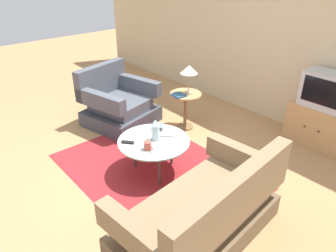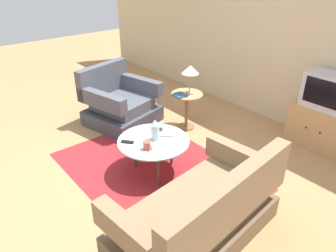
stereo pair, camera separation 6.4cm
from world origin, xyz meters
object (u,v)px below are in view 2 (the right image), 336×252
side_table (187,103)px  television (329,92)px  table_lamp (190,70)px  tv_stand (320,127)px  couch (200,215)px  tv_remote_dark (127,142)px  tv_remote_silver (167,136)px  armchair (119,104)px  vase (155,130)px  book (180,95)px  coffee_table (154,143)px  mug (147,145)px  bowl (159,127)px

side_table → television: bearing=33.4°
side_table → table_lamp: (0.02, 0.03, 0.52)m
tv_stand → table_lamp: size_ratio=1.89×
couch → tv_remote_dark: size_ratio=11.33×
side_table → tv_stand: bearing=33.4°
table_lamp → tv_remote_silver: (0.61, -0.95, -0.48)m
armchair → side_table: 1.10m
vase → book: vase is taller
coffee_table → tv_stand: bearing=65.1°
book → mug: bearing=-48.9°
table_lamp → mug: size_ratio=3.13×
tv_stand → mug: 2.52m
television → vase: 2.38m
armchair → bowl: 1.30m
armchair → book: 1.05m
couch → bowl: bearing=61.9°
armchair → tv_remote_silver: (1.49, -0.24, 0.16)m
television → book: (-1.61, -1.21, -0.24)m
side_table → bowl: 0.98m
coffee_table → bowl: (-0.18, 0.22, 0.06)m
coffee_table → television: size_ratio=1.42×
couch → book: bearing=48.3°
bowl → book: 0.85m
armchair → tv_remote_dark: armchair is taller
tv_remote_silver → tv_stand: bearing=-163.2°
side_table → table_lamp: table_lamp is taller
armchair → side_table: (0.85, 0.69, 0.11)m
side_table → tv_remote_silver: size_ratio=3.81×
armchair → table_lamp: 1.30m
coffee_table → tv_remote_silver: size_ratio=5.73×
television → bowl: size_ratio=3.92×
table_lamp → bowl: 1.09m
tv_stand → tv_remote_dark: tv_stand is taller
coffee_table → table_lamp: (-0.58, 1.13, 0.52)m
vase → table_lamp: bearing=117.6°
table_lamp → television: bearing=33.1°
television → tv_remote_silver: (-0.97, -1.99, -0.37)m
tv_stand → television: television is taller
couch → side_table: 2.26m
couch → tv_stand: couch is taller
side_table → tv_remote_silver: bearing=-55.5°
couch → book: size_ratio=7.89×
couch → book: (-1.74, 1.29, 0.30)m
tv_remote_silver → book: (-0.63, 0.78, 0.13)m
armchair → television: 3.06m
couch → tv_remote_silver: 1.23m
coffee_table → side_table: size_ratio=1.51×
armchair → couch: (2.59, -0.75, -0.01)m
side_table → vase: bearing=-60.8°
tv_stand → tv_remote_dark: (-1.16, -2.44, 0.17)m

